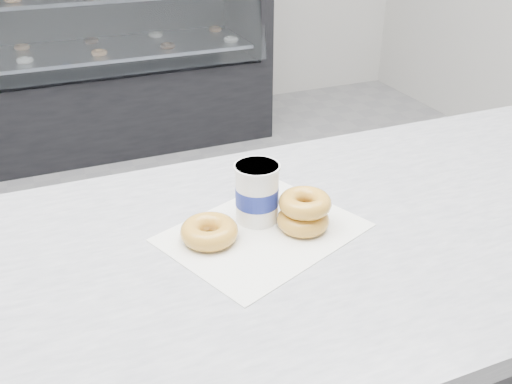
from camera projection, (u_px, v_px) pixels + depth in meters
ground at (157, 384)px, 1.89m from camera, size 5.00×5.00×0.00m
display_case at (63, 68)px, 3.37m from camera, size 2.40×0.74×1.25m
wax_paper at (264, 232)px, 1.05m from camera, size 0.41×0.37×0.00m
donut_single at (209, 231)px, 1.01m from camera, size 0.13×0.13×0.04m
donut_stack at (304, 211)px, 1.04m from camera, size 0.12×0.12×0.07m
coffee_cup at (257, 193)px, 1.06m from camera, size 0.11×0.11×0.12m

